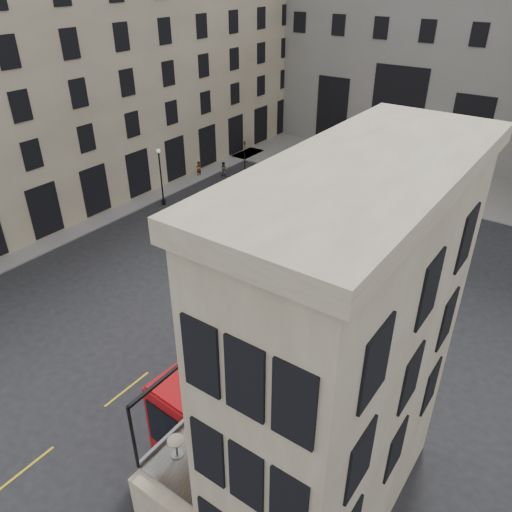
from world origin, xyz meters
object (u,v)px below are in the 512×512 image
Objects in this scene: bus_near at (245,364)px; cafe_chair_b at (262,417)px; pedestrian_e at (199,169)px; car_a at (195,247)px; cyclist at (210,270)px; pedestrian_c at (392,168)px; cafe_chair_d at (320,344)px; car_c at (270,174)px; pedestrian_d at (468,187)px; cafe_chair_a at (211,480)px; bus_far at (334,151)px; cafe_table_far at (288,343)px; pedestrian_a at (224,170)px; cafe_chair_c at (270,405)px; traffic_light_far at (245,154)px; street_lamp_b at (350,156)px; pedestrian_b at (313,158)px; cafe_table_near at (176,445)px; bicycle at (230,280)px; cafe_table_mid at (241,380)px; street_lamp_a at (161,180)px; traffic_light_near at (271,260)px; car_b at (351,204)px.

cafe_chair_b is (3.81, -4.06, 2.52)m from bus_near.
bus_near reaches higher than pedestrian_e.
car_a is 2.16× the size of cyclist.
cafe_chair_d reaches higher than pedestrian_c.
cyclist reaches higher than car_c.
bus_near is 30.05m from car_c.
car_c is 19.31m from pedestrian_d.
cafe_chair_a is at bearing 106.15° from car_c.
cyclist is (3.32, -24.48, -1.26)m from bus_far.
cafe_table_far is at bearing 101.54° from cafe_chair_a.
cafe_chair_a is (12.52, -14.64, 3.97)m from cyclist.
cafe_chair_a is 8.02m from cafe_chair_d.
pedestrian_a is 1.94× the size of cafe_chair_c.
pedestrian_a is 36.92m from cafe_chair_b.
traffic_light_far is at bearing 127.59° from cafe_chair_b.
street_lamp_b is 3.25× the size of pedestrian_e.
bus_far is (6.64, 7.01, -0.25)m from traffic_light_far.
cafe_chair_d is at bearing 113.07° from car_c.
pedestrian_b reaches higher than car_a.
pedestrian_c is at bearing 100.07° from bus_near.
cafe_table_near is 0.92× the size of cafe_table_far.
bicycle is at bearing 122.34° from cafe_table_near.
pedestrian_a is (-4.49, -1.90, 0.12)m from car_c.
cyclist is 1.11× the size of pedestrian_e.
cafe_table_far reaches higher than pedestrian_c.
car_c is 31.91m from cafe_table_far.
pedestrian_a is at bearing 31.75° from cyclist.
cafe_chair_b reaches higher than cafe_chair_c.
cafe_table_near is at bearing -95.39° from pedestrian_b.
bus_far is at bearing 92.13° from car_a.
pedestrian_a is 39.42m from cafe_chair_a.
bus_far is at bearing 114.14° from cafe_table_far.
bicycle is 0.97× the size of pedestrian_e.
cafe_chair_c is at bearing 95.26° from cafe_chair_b.
pedestrian_d reaches higher than car_a.
car_c is 6.79× the size of cafe_table_mid.
cafe_table_far is (22.83, -23.84, 4.34)m from pedestrian_a.
cyclist is (11.95, -7.47, -1.48)m from street_lamp_a.
traffic_light_near is 25.41m from pedestrian_b.
cafe_table_far reaches higher than street_lamp_b.
bus_far is 34.82m from cafe_chair_d.
pedestrian_c is (14.22, 10.52, 0.03)m from pedestrian_a.
bus_far is 2.11× the size of car_c.
cafe_chair_c is (12.30, -10.86, 3.94)m from cyclist.
cyclist reaches higher than car_a.
pedestrian_a reaches higher than bicycle.
street_lamp_b is 39.74m from cafe_table_near.
cafe_table_far is (14.41, -32.15, 2.97)m from bus_far.
car_b is 28.81m from cafe_chair_c.
street_lamp_a is at bearing -124.51° from street_lamp_b.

